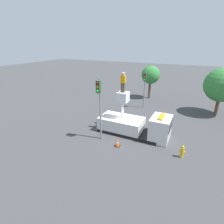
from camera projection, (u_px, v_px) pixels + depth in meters
ground_plane at (129, 132)px, 16.79m from camera, size 120.00×120.00×0.00m
bucket_truck at (134, 125)px, 16.29m from camera, size 6.60×2.38×3.90m
worker at (123, 82)px, 15.32m from camera, size 0.40×0.26×1.75m
traffic_light_pole at (99, 98)px, 14.17m from camera, size 0.34×0.57×5.44m
traffic_light_across at (145, 83)px, 21.83m from camera, size 0.34×0.57×4.72m
fire_hydrant at (182, 152)px, 12.98m from camera, size 0.49×0.25×1.00m
traffic_cone_rear at (98, 120)px, 18.58m from camera, size 0.42×0.42×0.79m
traffic_cone_curbside at (117, 143)px, 14.45m from camera, size 0.41×0.41×0.61m
tree_left_bg at (151, 75)px, 25.81m from camera, size 2.69×2.69×4.93m
tree_right_bg at (222, 85)px, 19.68m from camera, size 3.86×3.86×5.51m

